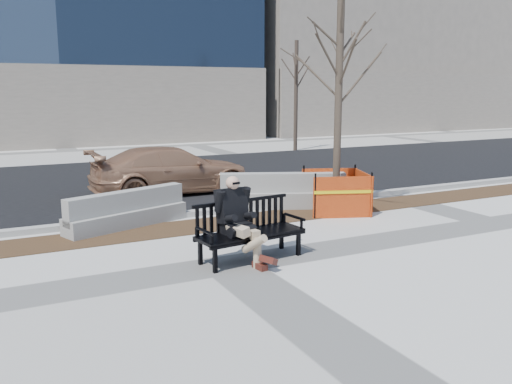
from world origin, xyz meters
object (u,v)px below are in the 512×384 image
at_px(bench, 251,260).
at_px(jersey_barrier_right, 283,208).
at_px(tree_fence, 335,212).
at_px(sedan, 173,193).
at_px(seated_man, 236,262).
at_px(jersey_barrier_left, 128,227).

relative_size(bench, jersey_barrier_right, 0.63).
height_order(tree_fence, sedan, tree_fence).
distance_m(bench, sedan, 6.36).
xyz_separation_m(tree_fence, jersey_barrier_right, (-0.90, 0.93, 0.00)).
distance_m(seated_man, jersey_barrier_left, 3.31).
height_order(sedan, jersey_barrier_left, sedan).
bearing_deg(jersey_barrier_left, bench, -86.81).
bearing_deg(jersey_barrier_left, tree_fence, -28.98).
bearing_deg(jersey_barrier_right, seated_man, -106.90).
xyz_separation_m(sedan, jersey_barrier_right, (1.81, -3.01, 0.00)).
relative_size(seated_man, jersey_barrier_right, 0.48).
bearing_deg(bench, sedan, 76.91).
relative_size(bench, seated_man, 1.32).
height_order(bench, sedan, sedan).
relative_size(tree_fence, sedan, 1.15).
distance_m(sedan, jersey_barrier_right, 3.51).
height_order(bench, jersey_barrier_left, bench).
bearing_deg(seated_man, bench, -11.50).
bearing_deg(jersey_barrier_right, jersey_barrier_left, -154.72).
distance_m(sedan, jersey_barrier_left, 3.76).
distance_m(tree_fence, jersey_barrier_left, 4.77).
relative_size(sedan, jersey_barrier_right, 1.48).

